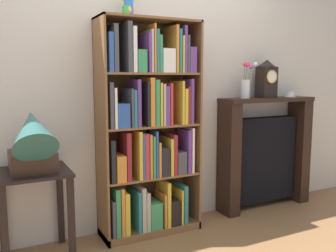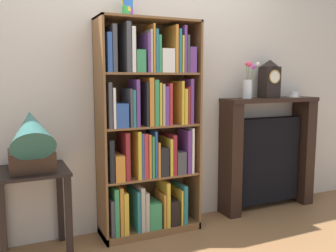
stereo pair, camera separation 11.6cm
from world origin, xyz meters
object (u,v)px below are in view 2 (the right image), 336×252
gramophone (31,140)px  teacup_with_saucer (294,95)px  mantel_clock (270,79)px  side_table_left (33,193)px  flower_vase (248,84)px  cup_stack (127,7)px  fireplace_mantel (267,154)px  bookshelf (148,136)px

gramophone → teacup_with_saucer: size_ratio=4.10×
teacup_with_saucer → mantel_clock: bearing=-179.6°
side_table_left → flower_vase: flower_vase is taller
cup_stack → fireplace_mantel: (1.45, 0.01, -1.32)m
side_table_left → gramophone: size_ratio=1.26×
bookshelf → teacup_with_saucer: 1.63m
bookshelf → flower_vase: (1.03, 0.03, 0.41)m
cup_stack → fireplace_mantel: bearing=0.4°
bookshelf → flower_vase: size_ratio=5.15×
side_table_left → fireplace_mantel: (2.22, 0.13, 0.06)m
flower_vase → cup_stack: bearing=179.1°
cup_stack → teacup_with_saucer: (1.75, -0.01, -0.73)m
gramophone → flower_vase: flower_vase is taller
flower_vase → teacup_with_saucer: 0.58m
bookshelf → fireplace_mantel: bearing=2.6°
cup_stack → flower_vase: 1.32m
fireplace_mantel → teacup_with_saucer: 0.66m
mantel_clock → teacup_with_saucer: mantel_clock is taller
gramophone → flower_vase: (1.94, 0.18, 0.36)m
bookshelf → fireplace_mantel: (1.30, 0.06, -0.29)m
fireplace_mantel → bookshelf: bearing=-177.4°
fireplace_mantel → gramophone: bearing=-174.7°
cup_stack → gramophone: size_ratio=0.35×
gramophone → mantel_clock: (2.20, 0.18, 0.41)m
gramophone → flower_vase: 1.98m
cup_stack → gramophone: cup_stack is taller
cup_stack → side_table_left: size_ratio=0.28×
flower_vase → teacup_with_saucer: size_ratio=2.69×
bookshelf → fireplace_mantel: 1.34m
mantel_clock → side_table_left: bearing=-177.3°
gramophone → teacup_with_saucer: 2.54m
flower_vase → side_table_left: bearing=-177.0°
fireplace_mantel → teacup_with_saucer: size_ratio=8.71×
teacup_with_saucer → gramophone: bearing=-175.8°
mantel_clock → flower_vase: size_ratio=1.07×
mantel_clock → flower_vase: mantel_clock is taller
bookshelf → cup_stack: 1.04m
fireplace_mantel → flower_vase: size_ratio=3.23×
fireplace_mantel → teacup_with_saucer: bearing=-4.0°
cup_stack → side_table_left: bearing=-171.2°
side_table_left → flower_vase: (1.94, 0.10, 0.76)m
bookshelf → side_table_left: bookshelf is taller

